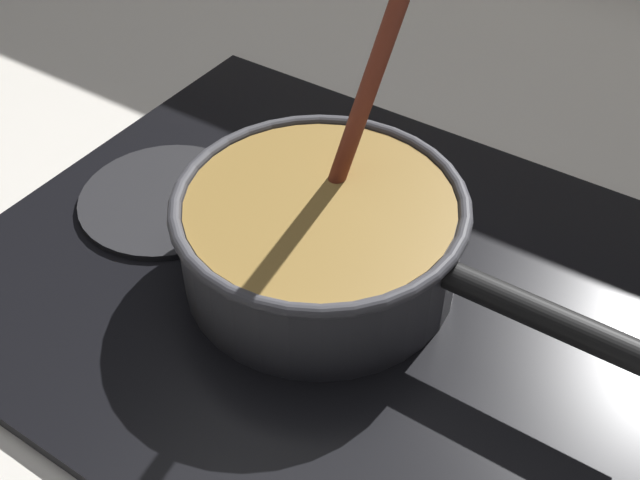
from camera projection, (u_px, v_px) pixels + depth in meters
ground at (226, 343)px, 0.63m from camera, size 2.40×1.60×0.04m
hob_plate at (320, 279)px, 0.65m from camera, size 0.56×0.48×0.01m
burner_ring at (320, 270)px, 0.64m from camera, size 0.19×0.19×0.01m
spare_burner at (166, 199)px, 0.71m from camera, size 0.16×0.16×0.01m
cooking_pan at (323, 235)px, 0.62m from camera, size 0.38×0.23×0.30m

